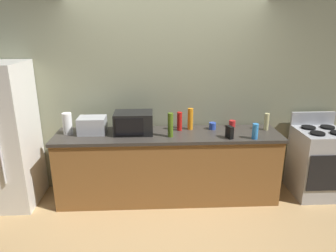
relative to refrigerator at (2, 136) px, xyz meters
The scene contains 16 objects.
ground_plane 2.27m from the refrigerator, 11.03° to the right, with size 8.00×8.00×0.00m, color tan.
back_wall 2.14m from the refrigerator, 11.32° to the left, with size 6.40×0.10×2.70m, color gray.
counter_run 2.10m from the refrigerator, ahead, with size 2.84×0.64×0.90m.
refrigerator is the anchor object (origin of this frame).
stove_range 4.07m from the refrigerator, ahead, with size 0.60×0.61×1.08m.
microwave 1.62m from the refrigerator, ahead, with size 0.48×0.35×0.27m.
toaster_oven 1.11m from the refrigerator, ahead, with size 0.34×0.26×0.21m, color #B7BABF.
paper_towel_roll 0.81m from the refrigerator, ahead, with size 0.12×0.12×0.27m, color white.
cordless_phone 2.79m from the refrigerator, ahead, with size 0.05×0.11×0.15m, color black.
bottle_dish_soap 2.36m from the refrigerator, ahead, with size 0.07×0.07×0.28m, color orange.
bottle_olive_oil 2.08m from the refrigerator, ahead, with size 0.07×0.07×0.30m, color #4C6B19.
bottle_vinegar 3.34m from the refrigerator, ahead, with size 0.06×0.06×0.22m, color beige.
bottle_spray_cleaner 3.09m from the refrigerator, ahead, with size 0.07×0.07×0.19m, color #338CE5.
bottle_hot_sauce 2.21m from the refrigerator, ahead, with size 0.07×0.07×0.24m, color red.
mug_red 2.94m from the refrigerator, ahead, with size 0.09×0.09×0.09m, color red.
mug_blue 2.65m from the refrigerator, ahead, with size 0.09×0.09×0.09m, color #2D4CB2.
Camera 1 is at (-0.18, -3.28, 2.18)m, focal length 33.08 mm.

